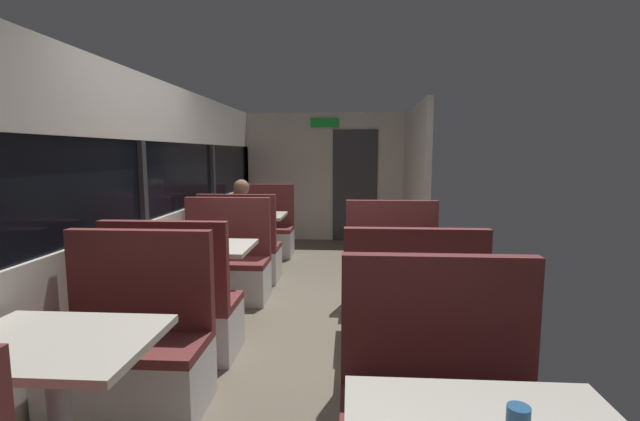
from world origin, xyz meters
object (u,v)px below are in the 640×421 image
(bench_rear_aisle_facing_entry, at_px, (392,277))
(coffee_cup_primary, at_px, (190,243))
(bench_far_window_facing_end, at_px, (241,255))
(bench_mid_window_facing_end, at_px, (176,315))
(seated_passenger, at_px, (242,237))
(bench_mid_window_facing_entry, at_px, (225,269))
(coffee_cup_secondary, at_px, (518,421))
(bench_rear_aisle_facing_end, at_px, (410,331))
(dining_table_mid_window, at_px, (203,256))
(dining_table_far_window, at_px, (252,221))
(dining_table_rear_aisle, at_px, (400,264))
(bench_far_window_facing_entry, at_px, (262,234))
(dining_table_near_window, at_px, (55,360))
(bench_near_window_facing_entry, at_px, (132,356))

(bench_rear_aisle_facing_entry, relative_size, coffee_cup_primary, 12.22)
(bench_far_window_facing_end, height_order, bench_rear_aisle_facing_entry, same)
(bench_mid_window_facing_end, xyz_separation_m, coffee_cup_primary, (-0.08, 0.58, 0.46))
(seated_passenger, bearing_deg, bench_mid_window_facing_entry, -90.00)
(coffee_cup_secondary, bearing_deg, bench_rear_aisle_facing_end, 92.40)
(dining_table_mid_window, bearing_deg, bench_rear_aisle_facing_end, -26.68)
(dining_table_far_window, relative_size, bench_rear_aisle_facing_end, 0.82)
(dining_table_rear_aisle, bearing_deg, coffee_cup_primary, 177.53)
(dining_table_far_window, bearing_deg, bench_rear_aisle_facing_end, -59.29)
(coffee_cup_secondary, bearing_deg, bench_rear_aisle_facing_entry, 91.35)
(bench_far_window_facing_entry, xyz_separation_m, coffee_cup_primary, (-0.08, -2.93, 0.46))
(dining_table_near_window, relative_size, coffee_cup_primary, 10.00)
(bench_mid_window_facing_end, height_order, bench_mid_window_facing_entry, same)
(bench_mid_window_facing_entry, distance_m, bench_rear_aisle_facing_entry, 1.80)
(seated_passenger, height_order, coffee_cup_secondary, seated_passenger)
(dining_table_rear_aisle, xyz_separation_m, coffee_cup_primary, (-1.87, 0.08, 0.15))
(bench_near_window_facing_entry, relative_size, dining_table_rear_aisle, 1.22)
(dining_table_near_window, relative_size, dining_table_mid_window, 1.00)
(bench_far_window_facing_end, bearing_deg, dining_table_near_window, -90.00)
(bench_near_window_facing_entry, bearing_deg, dining_table_mid_window, 90.00)
(bench_near_window_facing_entry, relative_size, bench_mid_window_facing_end, 1.00)
(bench_far_window_facing_end, bearing_deg, coffee_cup_primary, -92.90)
(bench_far_window_facing_end, distance_m, seated_passenger, 0.22)
(bench_mid_window_facing_end, height_order, coffee_cup_secondary, bench_mid_window_facing_end)
(dining_table_mid_window, height_order, dining_table_far_window, same)
(dining_table_far_window, relative_size, coffee_cup_secondary, 10.00)
(dining_table_near_window, height_order, seated_passenger, seated_passenger)
(dining_table_far_window, distance_m, coffee_cup_primary, 2.24)
(bench_near_window_facing_entry, distance_m, coffee_cup_primary, 1.37)
(dining_table_rear_aisle, bearing_deg, bench_mid_window_facing_end, -164.41)
(seated_passenger, bearing_deg, coffee_cup_primary, -92.77)
(bench_far_window_facing_end, bearing_deg, seated_passenger, 90.00)
(bench_far_window_facing_end, relative_size, seated_passenger, 0.87)
(bench_mid_window_facing_entry, xyz_separation_m, coffee_cup_primary, (-0.08, -0.82, 0.46))
(dining_table_rear_aisle, bearing_deg, dining_table_mid_window, 173.62)
(dining_table_rear_aisle, relative_size, coffee_cup_primary, 10.00)
(dining_table_far_window, height_order, bench_rear_aisle_facing_end, bench_rear_aisle_facing_end)
(bench_near_window_facing_entry, height_order, bench_rear_aisle_facing_entry, same)
(dining_table_mid_window, bearing_deg, dining_table_near_window, -90.00)
(dining_table_far_window, xyz_separation_m, bench_far_window_facing_entry, (0.00, 0.70, -0.31))
(bench_far_window_facing_entry, height_order, coffee_cup_primary, bench_far_window_facing_entry)
(dining_table_near_window, relative_size, bench_mid_window_facing_end, 0.82)
(bench_mid_window_facing_end, bearing_deg, coffee_cup_secondary, -46.89)
(bench_far_window_facing_end, bearing_deg, bench_far_window_facing_entry, 90.00)
(bench_mid_window_facing_entry, height_order, bench_far_window_facing_entry, same)
(dining_table_mid_window, relative_size, seated_passenger, 0.71)
(dining_table_mid_window, relative_size, coffee_cup_secondary, 10.00)
(bench_near_window_facing_entry, height_order, bench_far_window_facing_end, same)
(bench_rear_aisle_facing_end, height_order, coffee_cup_secondary, bench_rear_aisle_facing_end)
(bench_mid_window_facing_end, distance_m, bench_mid_window_facing_entry, 1.40)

